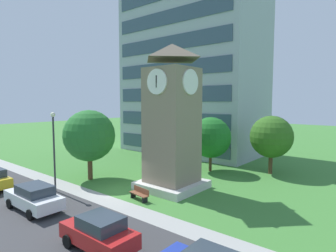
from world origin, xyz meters
The scene contains 12 objects.
ground_plane centered at (0.00, 0.00, 0.00)m, with size 160.00×160.00×0.00m, color #3D7A33.
street_asphalt centered at (0.00, -6.27, 0.00)m, with size 120.00×7.20×0.01m, color #38383A.
kerb_strip centered at (0.00, -1.87, 0.00)m, with size 120.00×1.60×0.01m, color #9E9E99.
office_building centered at (-6.30, 18.77, 11.20)m, with size 19.01×10.28×22.40m.
clock_tower centered at (2.49, 3.40, 5.24)m, with size 4.69×4.69×11.63m.
park_bench centered at (2.41, -0.22, 0.46)m, with size 1.85×0.76×0.88m.
street_lamp centered at (-4.12, -3.11, 3.86)m, with size 0.36×0.36×6.27m.
tree_near_tower centered at (1.85, 10.46, 3.46)m, with size 4.14×4.14×5.54m.
tree_by_building centered at (-5.00, 0.76, 4.02)m, with size 4.65×4.65×6.36m.
tree_streetside centered at (6.99, 13.29, 3.67)m, with size 4.11×4.11×5.74m.
parked_car_white centered at (-1.55, -5.97, 0.86)m, with size 4.72×2.07×1.69m.
parked_car_red centered at (5.84, -6.30, 0.86)m, with size 4.07×1.99×1.69m.
Camera 1 is at (16.68, -14.19, 7.10)m, focal length 30.17 mm.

